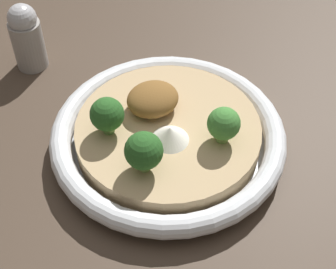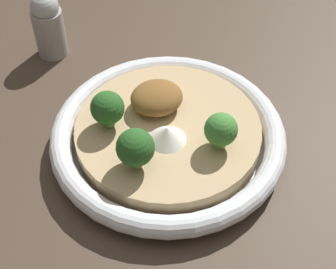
% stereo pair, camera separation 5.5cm
% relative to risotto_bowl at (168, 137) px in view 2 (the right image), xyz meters
% --- Properties ---
extents(ground_plane, '(6.00, 6.00, 0.00)m').
position_rel_risotto_bowl_xyz_m(ground_plane, '(0.00, 0.00, -0.02)').
color(ground_plane, '#47382B').
extents(risotto_bowl, '(0.26, 0.26, 0.03)m').
position_rel_risotto_bowl_xyz_m(risotto_bowl, '(0.00, 0.00, 0.00)').
color(risotto_bowl, silver).
rests_on(risotto_bowl, ground_plane).
extents(cheese_sprinkle, '(0.04, 0.04, 0.02)m').
position_rel_risotto_bowl_xyz_m(cheese_sprinkle, '(0.01, 0.02, 0.03)').
color(cheese_sprinkle, white).
rests_on(cheese_sprinkle, risotto_bowl).
extents(crispy_onion_garnish, '(0.06, 0.05, 0.03)m').
position_rel_risotto_bowl_xyz_m(crispy_onion_garnish, '(0.00, -0.03, 0.03)').
color(crispy_onion_garnish, brown).
rests_on(crispy_onion_garnish, risotto_bowl).
extents(broccoli_front_right, '(0.04, 0.04, 0.04)m').
position_rel_risotto_bowl_xyz_m(broccoli_front_right, '(0.06, -0.03, 0.04)').
color(broccoli_front_right, '#668E47').
rests_on(broccoli_front_right, risotto_bowl).
extents(broccoli_back_left, '(0.03, 0.03, 0.04)m').
position_rel_risotto_bowl_xyz_m(broccoli_back_left, '(-0.04, 0.05, 0.04)').
color(broccoli_back_left, '#759E4C').
rests_on(broccoli_back_left, risotto_bowl).
extents(broccoli_back_right, '(0.04, 0.04, 0.05)m').
position_rel_risotto_bowl_xyz_m(broccoli_back_right, '(0.05, 0.04, 0.04)').
color(broccoli_back_right, '#84A856').
rests_on(broccoli_back_right, risotto_bowl).
extents(pepper_shaker, '(0.04, 0.04, 0.09)m').
position_rel_risotto_bowl_xyz_m(pepper_shaker, '(0.08, -0.21, 0.03)').
color(pepper_shaker, '#9E9993').
rests_on(pepper_shaker, ground_plane).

